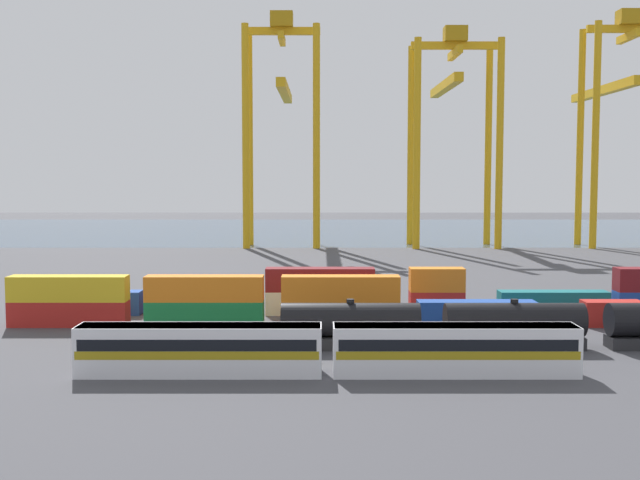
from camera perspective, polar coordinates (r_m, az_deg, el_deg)
ground_plane at (r=124.07m, az=3.65°, el=-2.55°), size 420.00×420.00×0.00m
harbour_water at (r=226.22m, az=1.98°, el=0.70°), size 400.00×110.00×0.01m
passenger_train at (r=62.57m, az=0.48°, el=-7.67°), size 38.74×3.14×3.90m
freight_tank_row at (r=76.02m, az=19.01°, el=-5.74°), size 56.34×3.00×4.46m
shipping_container_0 at (r=86.55m, az=-17.49°, el=-5.01°), size 12.10×2.44×2.60m
shipping_container_1 at (r=86.16m, az=-17.53°, el=-3.31°), size 12.10×2.44×2.60m
shipping_container_2 at (r=83.45m, az=-8.26°, el=-5.20°), size 12.10×2.44×2.60m
shipping_container_3 at (r=83.05m, az=-8.28°, el=-3.43°), size 12.10×2.44×2.60m
shipping_container_4 at (r=82.63m, az=1.42°, el=-5.25°), size 12.10×2.44×2.60m
shipping_container_5 at (r=82.22m, az=1.43°, el=-3.46°), size 12.10×2.44×2.60m
shipping_container_6 at (r=84.15m, az=11.02°, el=-5.15°), size 12.10×2.44×2.60m
shipping_container_7 at (r=87.90m, az=20.04°, el=-4.93°), size 6.04×2.44×2.60m
shipping_container_8 at (r=93.20m, az=-16.30°, el=-4.31°), size 12.10×2.44×2.60m
shipping_container_9 at (r=90.44m, az=-8.33°, el=-4.44°), size 12.10×2.44×2.60m
shipping_container_10 at (r=89.50m, az=-0.04°, el=-4.48°), size 12.10×2.44×2.60m
shipping_container_11 at (r=89.12m, az=-0.04°, el=-2.83°), size 12.10×2.44×2.60m
shipping_container_12 at (r=90.44m, az=8.26°, el=-4.44°), size 6.04×2.44×2.60m
shipping_container_13 at (r=90.07m, az=8.28°, el=-2.80°), size 6.04×2.44×2.60m
shipping_container_14 at (r=93.21m, az=16.22°, el=-4.30°), size 12.10×2.44×2.60m
gantry_crane_west at (r=177.60m, az=-2.72°, el=9.30°), size 16.49×39.14×50.21m
gantry_crane_central at (r=179.38m, az=9.35°, el=8.93°), size 18.89×37.33×47.16m
gantry_crane_east at (r=189.62m, az=20.59°, el=8.84°), size 18.07×41.55×50.67m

